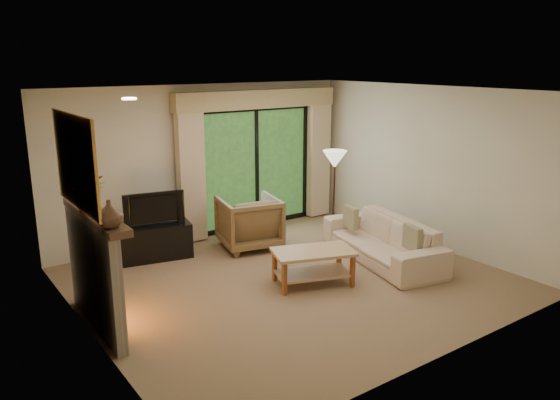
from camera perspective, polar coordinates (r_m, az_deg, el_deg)
floor at (r=7.69m, az=1.31°, el=-8.42°), size 5.50×5.50×0.00m
ceiling at (r=7.09m, az=1.43°, el=11.30°), size 5.50×5.50×0.00m
wall_back at (r=9.36m, az=-7.84°, el=3.96°), size 5.00×0.00×5.00m
wall_front at (r=5.56m, az=16.99°, el=-3.94°), size 5.00×0.00×5.00m
wall_left at (r=6.11m, az=-19.82°, el=-2.53°), size 0.00×5.00×5.00m
wall_right at (r=9.16m, az=15.32°, el=3.34°), size 0.00×5.00×5.00m
fireplace at (r=6.51m, az=-18.83°, el=-7.11°), size 0.24×1.70×1.37m
mirror at (r=6.16m, az=-20.54°, el=3.77°), size 0.07×1.45×1.02m
sliding_door at (r=9.85m, az=-2.50°, el=3.42°), size 2.26×0.10×2.16m
curtain_left at (r=9.09m, az=-9.30°, el=2.94°), size 0.45×0.18×2.35m
curtain_right at (r=10.53m, az=4.01°, el=4.68°), size 0.45×0.18×2.35m
cornice at (r=9.61m, az=-2.29°, el=10.49°), size 3.20×0.24×0.32m
media_console at (r=8.65m, az=-12.94°, el=-4.23°), size 1.16×0.69×0.54m
tv at (r=8.50m, az=-13.14°, el=-0.81°), size 0.92×0.30×0.53m
armchair at (r=8.88m, az=-3.27°, el=-2.34°), size 1.08×1.11×0.85m
sofa at (r=8.48m, az=10.65°, el=-4.09°), size 1.33×2.36×0.65m
pillow_near at (r=7.96m, az=13.65°, el=-3.89°), size 0.17×0.36×0.35m
pillow_far at (r=8.80m, az=7.39°, el=-1.80°), size 0.16×0.36×0.35m
coffee_table at (r=7.51m, az=3.47°, el=-7.02°), size 1.22×0.93×0.49m
floor_lamp at (r=9.30m, az=5.64°, el=0.55°), size 0.49×0.49×1.52m
vase at (r=5.67m, az=-17.41°, el=-1.39°), size 0.30×0.30×0.28m
branches at (r=6.25m, az=-19.31°, el=0.66°), size 0.50×0.47×0.44m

